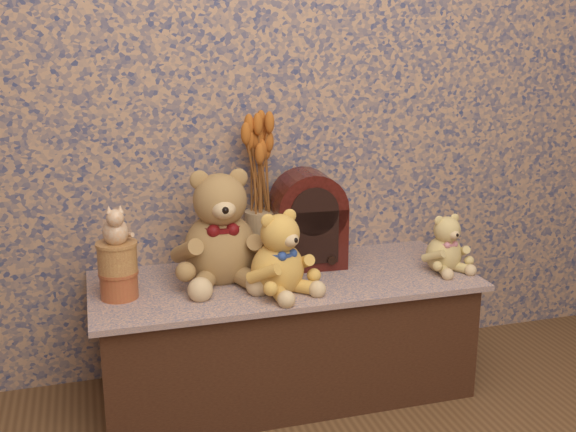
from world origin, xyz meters
name	(u,v)px	position (x,y,z in m)	size (l,w,h in m)	color
display_shelf	(284,334)	(0.00, 1.23, 0.22)	(1.35, 0.56, 0.44)	#384674
teddy_large	(220,221)	(-0.22, 1.28, 0.65)	(0.34, 0.40, 0.43)	olive
teddy_medium	(278,249)	(-0.06, 1.11, 0.59)	(0.24, 0.28, 0.30)	gold
teddy_small	(445,240)	(0.59, 1.15, 0.55)	(0.18, 0.21, 0.22)	tan
cathedral_radio	(308,218)	(0.13, 1.34, 0.62)	(0.26, 0.19, 0.36)	black
ceramic_vase	(261,238)	(-0.04, 1.40, 0.54)	(0.12, 0.12, 0.20)	tan
dried_stalks	(261,153)	(-0.04, 1.40, 0.86)	(0.23, 0.23, 0.43)	#B2591C
biscuit_tin_lower	(119,285)	(-0.57, 1.20, 0.48)	(0.12, 0.12, 0.09)	#B97536
biscuit_tin_upper	(117,258)	(-0.57, 1.20, 0.58)	(0.13, 0.13, 0.10)	#DFB961
cat_figurine	(115,223)	(-0.57, 1.20, 0.69)	(0.10, 0.11, 0.14)	silver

